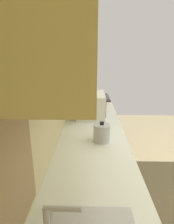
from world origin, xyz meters
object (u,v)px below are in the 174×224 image
(oven_range, at_px, (92,120))
(microwave, at_px, (91,105))
(kettle, at_px, (102,133))
(bowl, at_px, (98,104))

(oven_range, bearing_deg, microwave, 178.81)
(kettle, bearing_deg, bowl, 0.00)
(oven_range, height_order, microwave, microwave)
(bowl, bearing_deg, oven_range, 7.66)
(microwave, xyz_separation_m, kettle, (-0.72, -0.10, -0.06))
(bowl, height_order, kettle, kettle)
(oven_range, height_order, kettle, kettle)
(bowl, distance_m, kettle, 1.16)
(oven_range, distance_m, microwave, 1.19)
(oven_range, distance_m, kettle, 1.83)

